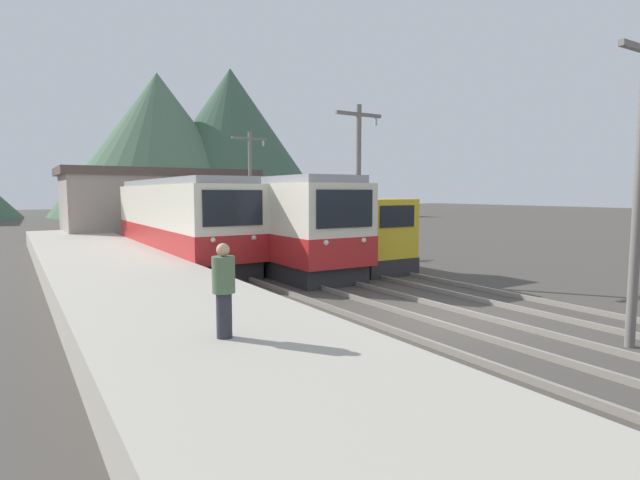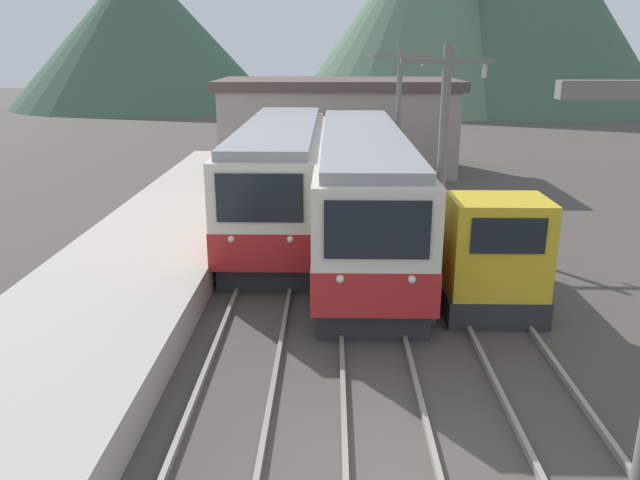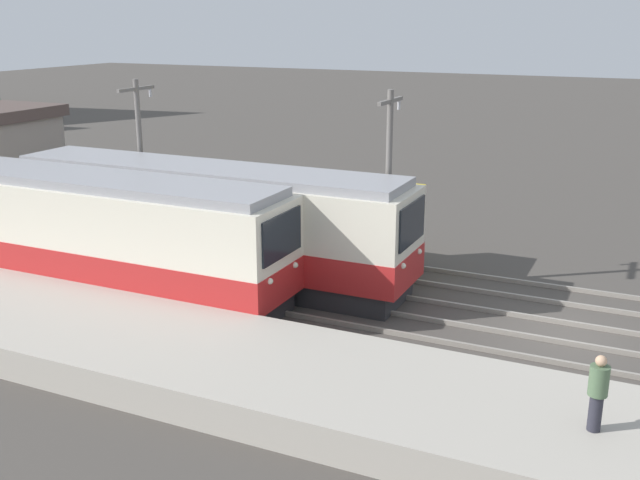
{
  "view_description": "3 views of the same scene",
  "coord_description": "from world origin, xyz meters",
  "px_view_note": "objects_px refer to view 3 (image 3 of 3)",
  "views": [
    {
      "loc": [
        -9.33,
        -9.01,
        3.27
      ],
      "look_at": [
        0.75,
        7.13,
        1.44
      ],
      "focal_mm": 28.0,
      "sensor_mm": 36.0,
      "label": 1
    },
    {
      "loc": [
        -0.76,
        -7.9,
        6.36
      ],
      "look_at": [
        -1.06,
        7.79,
        1.53
      ],
      "focal_mm": 35.0,
      "sensor_mm": 36.0,
      "label": 2
    },
    {
      "loc": [
        -20.34,
        -1.87,
        8.57
      ],
      "look_at": [
        0.24,
        7.69,
        1.81
      ],
      "focal_mm": 42.0,
      "sensor_mm": 36.0,
      "label": 3
    }
  ],
  "objects_px": {
    "person_on_platform": "(598,390)",
    "catenary_mast_mid": "(388,182)",
    "commuter_train_center": "(207,226)",
    "catenary_mast_far": "(141,159)",
    "commuter_train_left": "(101,240)",
    "shunting_locomotive": "(348,234)"
  },
  "relations": [
    {
      "from": "commuter_train_left",
      "to": "catenary_mast_mid",
      "type": "xyz_separation_m",
      "value": [
        4.31,
        -8.08,
        1.76
      ]
    },
    {
      "from": "commuter_train_center",
      "to": "catenary_mast_mid",
      "type": "bearing_deg",
      "value": -75.78
    },
    {
      "from": "catenary_mast_mid",
      "to": "commuter_train_center",
      "type": "bearing_deg",
      "value": 104.22
    },
    {
      "from": "catenary_mast_mid",
      "to": "catenary_mast_far",
      "type": "bearing_deg",
      "value": 90.0
    },
    {
      "from": "catenary_mast_far",
      "to": "person_on_platform",
      "type": "bearing_deg",
      "value": -115.48
    },
    {
      "from": "shunting_locomotive",
      "to": "catenary_mast_mid",
      "type": "distance_m",
      "value": 3.42
    },
    {
      "from": "commuter_train_left",
      "to": "catenary_mast_far",
      "type": "distance_m",
      "value": 4.93
    },
    {
      "from": "catenary_mast_mid",
      "to": "person_on_platform",
      "type": "xyz_separation_m",
      "value": [
        -8.08,
        -7.24,
        -1.83
      ]
    },
    {
      "from": "commuter_train_left",
      "to": "person_on_platform",
      "type": "bearing_deg",
      "value": -103.84
    },
    {
      "from": "person_on_platform",
      "to": "shunting_locomotive",
      "type": "bearing_deg",
      "value": 44.01
    },
    {
      "from": "shunting_locomotive",
      "to": "commuter_train_center",
      "type": "bearing_deg",
      "value": 127.27
    },
    {
      "from": "catenary_mast_mid",
      "to": "catenary_mast_far",
      "type": "xyz_separation_m",
      "value": [
        0.0,
        9.72,
        0.0
      ]
    },
    {
      "from": "commuter_train_center",
      "to": "person_on_platform",
      "type": "height_order",
      "value": "commuter_train_center"
    },
    {
      "from": "shunting_locomotive",
      "to": "catenary_mast_far",
      "type": "distance_m",
      "value": 8.19
    },
    {
      "from": "commuter_train_center",
      "to": "shunting_locomotive",
      "type": "height_order",
      "value": "commuter_train_center"
    },
    {
      "from": "catenary_mast_mid",
      "to": "catenary_mast_far",
      "type": "distance_m",
      "value": 9.72
    },
    {
      "from": "person_on_platform",
      "to": "catenary_mast_mid",
      "type": "bearing_deg",
      "value": 41.85
    },
    {
      "from": "commuter_train_center",
      "to": "shunting_locomotive",
      "type": "xyz_separation_m",
      "value": [
        3.0,
        -3.94,
        -0.58
      ]
    },
    {
      "from": "shunting_locomotive",
      "to": "catenary_mast_far",
      "type": "bearing_deg",
      "value": 100.95
    },
    {
      "from": "shunting_locomotive",
      "to": "person_on_platform",
      "type": "xyz_separation_m",
      "value": [
        -9.57,
        -9.25,
        0.5
      ]
    },
    {
      "from": "commuter_train_center",
      "to": "catenary_mast_far",
      "type": "bearing_deg",
      "value": 68.19
    },
    {
      "from": "commuter_train_left",
      "to": "shunting_locomotive",
      "type": "height_order",
      "value": "commuter_train_left"
    }
  ]
}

